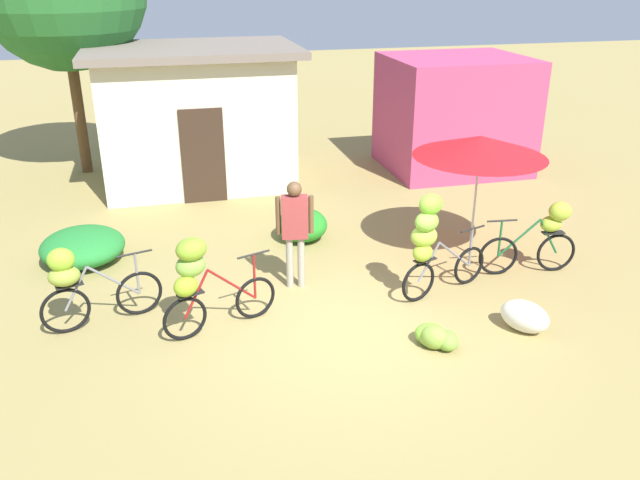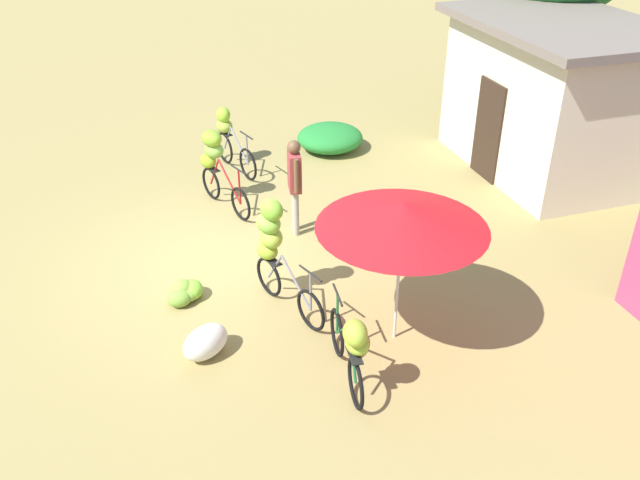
% 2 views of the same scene
% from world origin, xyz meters
% --- Properties ---
extents(ground_plane, '(60.00, 60.00, 0.00)m').
position_xyz_m(ground_plane, '(0.00, 0.00, 0.00)').
color(ground_plane, '#99864C').
extents(building_low, '(4.57, 3.28, 3.07)m').
position_xyz_m(building_low, '(-1.50, 7.28, 1.56)').
color(building_low, beige).
rests_on(building_low, ground).
extents(hedge_bush_front_left, '(1.41, 1.47, 0.57)m').
position_xyz_m(hedge_bush_front_left, '(-3.80, 3.31, 0.28)').
color(hedge_bush_front_left, '#247D31').
rests_on(hedge_bush_front_left, ground).
extents(hedge_bush_front_right, '(0.93, 0.99, 0.58)m').
position_xyz_m(hedge_bush_front_right, '(0.05, 3.36, 0.29)').
color(hedge_bush_front_right, '#248724').
rests_on(hedge_bush_front_right, ground).
extents(market_umbrella, '(2.23, 2.23, 2.12)m').
position_xyz_m(market_umbrella, '(2.79, 2.02, 1.94)').
color(market_umbrella, beige).
rests_on(market_umbrella, ground).
extents(bicycle_leftmost, '(1.65, 0.58, 1.26)m').
position_xyz_m(bicycle_leftmost, '(-3.60, 1.00, 0.73)').
color(bicycle_leftmost, black).
rests_on(bicycle_leftmost, ground).
extents(bicycle_near_pile, '(1.63, 0.72, 1.46)m').
position_xyz_m(bicycle_near_pile, '(-2.01, 0.44, 0.89)').
color(bicycle_near_pile, black).
rests_on(bicycle_near_pile, ground).
extents(bicycle_center_loaded, '(1.61, 0.71, 1.69)m').
position_xyz_m(bicycle_center_loaded, '(1.41, 0.68, 0.99)').
color(bicycle_center_loaded, black).
rests_on(bicycle_center_loaded, ground).
extents(bicycle_by_shop, '(1.66, 0.38, 1.23)m').
position_xyz_m(bicycle_by_shop, '(3.56, 1.07, 0.70)').
color(bicycle_by_shop, black).
rests_on(bicycle_by_shop, ground).
extents(banana_pile_on_ground, '(0.57, 0.61, 0.32)m').
position_xyz_m(banana_pile_on_ground, '(0.99, -0.63, 0.14)').
color(banana_pile_on_ground, '#78A93A').
rests_on(banana_pile_on_ground, ground).
extents(produce_sack, '(0.75, 0.83, 0.44)m').
position_xyz_m(produce_sack, '(2.35, -0.55, 0.22)').
color(produce_sack, silver).
rests_on(produce_sack, ground).
extents(person_vendor, '(0.57, 0.26, 1.74)m').
position_xyz_m(person_vendor, '(-0.46, 1.53, 1.08)').
color(person_vendor, gray).
rests_on(person_vendor, ground).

